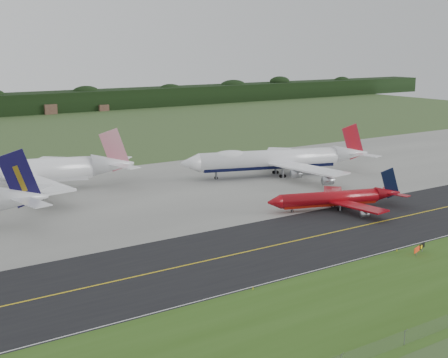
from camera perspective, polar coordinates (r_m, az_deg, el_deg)
ground at (r=143.11m, az=9.26°, el=-4.36°), size 600.00×600.00×0.00m
taxiway at (r=140.36m, az=10.37°, el=-4.73°), size 400.00×32.00×0.02m
apron at (r=182.34m, az=-1.71°, el=-0.59°), size 400.00×78.00×0.01m
taxiway_centreline at (r=140.35m, az=10.37°, el=-4.72°), size 400.00×0.40×0.00m
taxiway_edge_line at (r=130.28m, az=15.13°, el=-6.29°), size 400.00×0.25×0.00m
horizon_treeline at (r=386.76m, az=-19.68°, el=6.33°), size 700.00×25.00×12.00m
jet_ba_747 at (r=195.11m, az=4.71°, el=1.81°), size 60.70×49.03×15.63m
jet_red_737 at (r=158.49m, az=10.24°, el=-1.75°), size 35.25×27.99×9.75m
jet_star_tail at (r=182.55m, az=-18.14°, el=0.62°), size 62.93×51.33×16.94m
taxiway_sign at (r=129.20m, az=17.44°, el=-6.03°), size 5.00×1.87×1.74m
edge_marker_left at (r=106.55m, az=2.66°, el=-9.95°), size 0.16×0.16×0.50m
edge_marker_center at (r=129.74m, az=15.53°, el=-6.29°), size 0.16×0.16×0.50m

